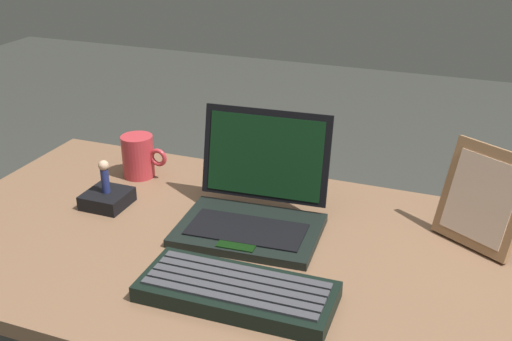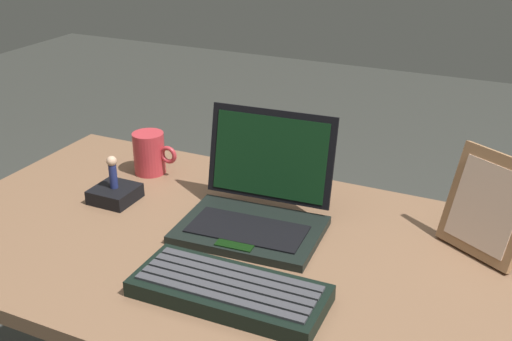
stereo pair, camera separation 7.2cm
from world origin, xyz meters
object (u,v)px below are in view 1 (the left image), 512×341
Objects in this scene: laptop_front at (254,206)px; photo_frame at (482,198)px; figurine_stand at (107,199)px; figurine at (105,175)px; external_keyboard at (237,291)px; coffee_mug at (139,156)px.

photo_frame is at bearing 12.06° from laptop_front.
figurine_stand is (-0.32, -0.03, -0.03)m from laptop_front.
laptop_front is 1.50× the size of photo_frame.
external_keyboard is at bearing -28.41° from figurine.
external_keyboard is 0.53m from coffee_mug.
figurine_stand is at bearing 0.00° from figurine.
coffee_mug is at bearing 177.24° from photo_frame.
figurine_stand is 0.16m from coffee_mug.
external_keyboard is at bearing -75.36° from laptop_front.
laptop_front is at bearing 5.19° from figurine_stand.
photo_frame is 1.71× the size of coffee_mug.
photo_frame reaches higher than coffee_mug.
laptop_front reaches higher than photo_frame.
external_keyboard is (0.06, -0.23, -0.03)m from laptop_front.
figurine_stand is at bearing -170.91° from photo_frame.
photo_frame is (0.35, 0.32, 0.08)m from external_keyboard.
laptop_front is at bearing 104.64° from external_keyboard.
photo_frame is 0.74m from figurine_stand.
coffee_mug is (-0.01, 0.15, -0.02)m from figurine.
figurine reaches higher than coffee_mug.
external_keyboard is at bearing -28.41° from figurine_stand.
figurine_stand is (-0.72, -0.12, -0.08)m from photo_frame.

